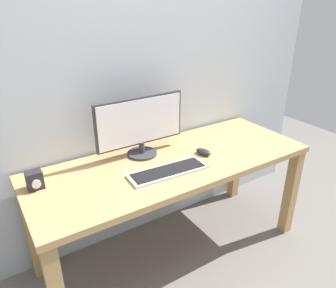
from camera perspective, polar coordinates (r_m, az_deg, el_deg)
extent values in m
plane|color=slate|center=(2.43, 0.80, -18.22)|extent=(6.00, 6.00, 0.00)
cube|color=#B2BCC6|center=(2.10, -5.00, 20.48)|extent=(3.02, 0.04, 3.00)
cube|color=tan|center=(2.01, 0.92, -3.36)|extent=(1.79, 0.68, 0.04)
cube|color=tan|center=(2.55, 21.02, -8.08)|extent=(0.07, 0.07, 0.69)
cube|color=tan|center=(2.21, -23.12, -14.08)|extent=(0.07, 0.07, 0.69)
cube|color=tan|center=(2.86, 11.92, -3.03)|extent=(0.07, 0.07, 0.69)
cylinder|color=#333338|center=(2.07, -4.64, -1.68)|extent=(0.19, 0.19, 0.02)
cylinder|color=#333338|center=(2.05, -4.68, -0.59)|extent=(0.04, 0.04, 0.07)
cube|color=#333338|center=(1.99, -5.02, 4.13)|extent=(0.59, 0.02, 0.31)
cube|color=white|center=(1.98, -4.83, 4.01)|extent=(0.57, 0.01, 0.28)
cube|color=silver|center=(1.86, 0.05, -4.90)|extent=(0.48, 0.18, 0.01)
cube|color=black|center=(1.86, 0.05, -4.67)|extent=(0.44, 0.15, 0.00)
ellipsoid|color=#232328|center=(2.07, 6.34, -1.40)|extent=(0.09, 0.12, 0.04)
cube|color=#232328|center=(1.84, -22.72, -5.95)|extent=(0.08, 0.07, 0.10)
cylinder|color=silver|center=(1.81, -22.43, -6.65)|extent=(0.05, 0.01, 0.05)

